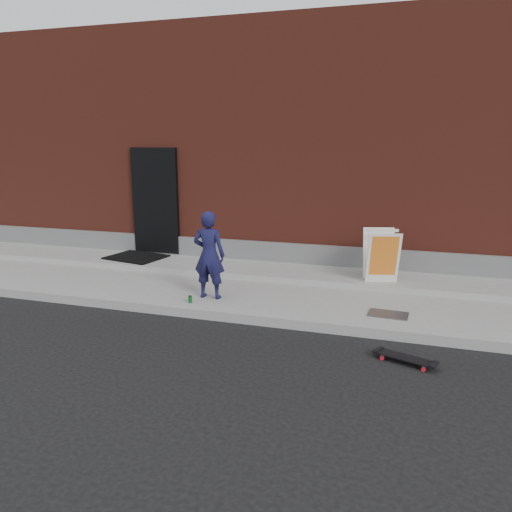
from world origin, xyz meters
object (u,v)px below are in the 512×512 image
at_px(child, 209,255).
at_px(pizza_sign, 381,255).
at_px(skateboard, 405,358).
at_px(soda_can, 190,299).

relative_size(child, pizza_sign, 1.56).
height_order(skateboard, soda_can, soda_can).
xyz_separation_m(child, pizza_sign, (2.62, 1.51, -0.16)).
xyz_separation_m(skateboard, pizza_sign, (-0.49, 2.81, 0.64)).
relative_size(skateboard, soda_can, 6.88).
bearing_deg(soda_can, child, 60.37).
bearing_deg(child, skateboard, 155.74).
distance_m(skateboard, soda_can, 3.45).
distance_m(child, soda_can, 0.77).
distance_m(child, pizza_sign, 3.03).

